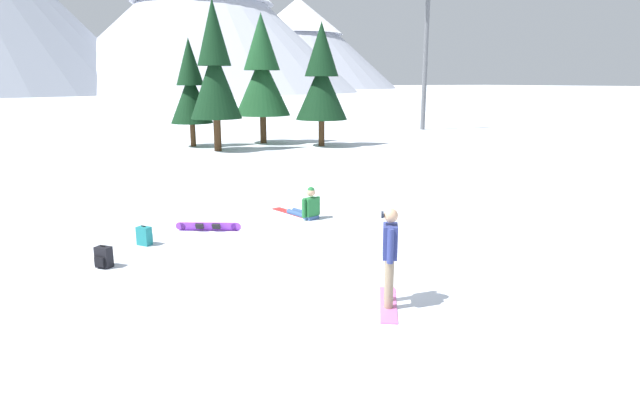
{
  "coord_description": "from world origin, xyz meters",
  "views": [
    {
      "loc": [
        -4.3,
        -8.35,
        3.77
      ],
      "look_at": [
        1.35,
        2.46,
        1.0
      ],
      "focal_mm": 29.5,
      "sensor_mm": 36.0,
      "label": 1
    }
  ],
  "objects_px": {
    "pine_tree_leaning": "(322,79)",
    "pine_tree_broad": "(190,88)",
    "backpack_teal": "(145,236)",
    "backpack_black": "(103,257)",
    "pine_tree_twin": "(262,73)",
    "pine_tree_young": "(215,70)",
    "loose_snowboard_near_left": "(208,226)",
    "snowboarder_midground": "(307,207)",
    "snowboarder_foreground": "(390,255)",
    "ski_lift_tower": "(426,52)"
  },
  "relations": [
    {
      "from": "pine_tree_leaning",
      "to": "pine_tree_broad",
      "type": "bearing_deg",
      "value": 154.34
    },
    {
      "from": "backpack_teal",
      "to": "backpack_black",
      "type": "height_order",
      "value": "same"
    },
    {
      "from": "pine_tree_twin",
      "to": "pine_tree_young",
      "type": "height_order",
      "value": "pine_tree_young"
    },
    {
      "from": "loose_snowboard_near_left",
      "to": "pine_tree_twin",
      "type": "distance_m",
      "value": 20.13
    },
    {
      "from": "loose_snowboard_near_left",
      "to": "pine_tree_twin",
      "type": "height_order",
      "value": "pine_tree_twin"
    },
    {
      "from": "loose_snowboard_near_left",
      "to": "pine_tree_leaning",
      "type": "relative_size",
      "value": 0.22
    },
    {
      "from": "loose_snowboard_near_left",
      "to": "backpack_teal",
      "type": "distance_m",
      "value": 1.71
    },
    {
      "from": "snowboarder_midground",
      "to": "pine_tree_leaning",
      "type": "height_order",
      "value": "pine_tree_leaning"
    },
    {
      "from": "pine_tree_young",
      "to": "snowboarder_midground",
      "type": "bearing_deg",
      "value": -97.77
    },
    {
      "from": "pine_tree_broad",
      "to": "backpack_black",
      "type": "bearing_deg",
      "value": -109.33
    },
    {
      "from": "snowboarder_foreground",
      "to": "backpack_black",
      "type": "xyz_separation_m",
      "value": [
        -4.14,
        4.28,
        -0.69
      ]
    },
    {
      "from": "pine_tree_twin",
      "to": "snowboarder_foreground",
      "type": "bearing_deg",
      "value": -106.66
    },
    {
      "from": "pine_tree_young",
      "to": "pine_tree_broad",
      "type": "relative_size",
      "value": 1.3
    },
    {
      "from": "snowboarder_midground",
      "to": "backpack_black",
      "type": "xyz_separation_m",
      "value": [
        -5.51,
        -1.68,
        -0.1
      ]
    },
    {
      "from": "pine_tree_young",
      "to": "backpack_black",
      "type": "bearing_deg",
      "value": -114.01
    },
    {
      "from": "pine_tree_twin",
      "to": "pine_tree_broad",
      "type": "height_order",
      "value": "pine_tree_twin"
    },
    {
      "from": "backpack_teal",
      "to": "backpack_black",
      "type": "distance_m",
      "value": 1.57
    },
    {
      "from": "pine_tree_broad",
      "to": "pine_tree_twin",
      "type": "bearing_deg",
      "value": -4.02
    },
    {
      "from": "snowboarder_foreground",
      "to": "loose_snowboard_near_left",
      "type": "xyz_separation_m",
      "value": [
        -1.47,
        5.92,
        -0.78
      ]
    },
    {
      "from": "backpack_black",
      "to": "pine_tree_broad",
      "type": "xyz_separation_m",
      "value": [
        6.91,
        19.69,
        3.16
      ]
    },
    {
      "from": "backpack_black",
      "to": "pine_tree_young",
      "type": "xyz_separation_m",
      "value": [
        7.61,
        17.08,
        4.16
      ]
    },
    {
      "from": "backpack_teal",
      "to": "backpack_black",
      "type": "bearing_deg",
      "value": -130.43
    },
    {
      "from": "backpack_teal",
      "to": "pine_tree_broad",
      "type": "distance_m",
      "value": 19.67
    },
    {
      "from": "snowboarder_midground",
      "to": "backpack_teal",
      "type": "relative_size",
      "value": 3.86
    },
    {
      "from": "loose_snowboard_near_left",
      "to": "backpack_teal",
      "type": "bearing_deg",
      "value": -165.07
    },
    {
      "from": "pine_tree_twin",
      "to": "snowboarder_midground",
      "type": "bearing_deg",
      "value": -107.88
    },
    {
      "from": "snowboarder_foreground",
      "to": "snowboarder_midground",
      "type": "xyz_separation_m",
      "value": [
        1.37,
        5.96,
        -0.59
      ]
    },
    {
      "from": "snowboarder_foreground",
      "to": "ski_lift_tower",
      "type": "xyz_separation_m",
      "value": [
        21.79,
        26.56,
        5.04
      ]
    },
    {
      "from": "pine_tree_twin",
      "to": "pine_tree_broad",
      "type": "xyz_separation_m",
      "value": [
        -4.31,
        0.3,
        -0.85
      ]
    },
    {
      "from": "pine_tree_young",
      "to": "pine_tree_twin",
      "type": "bearing_deg",
      "value": 32.56
    },
    {
      "from": "loose_snowboard_near_left",
      "to": "backpack_teal",
      "type": "height_order",
      "value": "backpack_teal"
    },
    {
      "from": "loose_snowboard_near_left",
      "to": "backpack_black",
      "type": "bearing_deg",
      "value": -148.47
    },
    {
      "from": "pine_tree_leaning",
      "to": "pine_tree_twin",
      "type": "height_order",
      "value": "pine_tree_twin"
    },
    {
      "from": "backpack_black",
      "to": "pine_tree_leaning",
      "type": "xyz_separation_m",
      "value": [
        13.73,
        16.41,
        3.65
      ]
    },
    {
      "from": "backpack_teal",
      "to": "ski_lift_tower",
      "type": "relative_size",
      "value": 0.04
    },
    {
      "from": "pine_tree_leaning",
      "to": "ski_lift_tower",
      "type": "height_order",
      "value": "ski_lift_tower"
    },
    {
      "from": "snowboarder_foreground",
      "to": "loose_snowboard_near_left",
      "type": "bearing_deg",
      "value": 103.96
    },
    {
      "from": "loose_snowboard_near_left",
      "to": "pine_tree_young",
      "type": "xyz_separation_m",
      "value": [
        4.95,
        15.45,
        4.24
      ]
    },
    {
      "from": "pine_tree_broad",
      "to": "ski_lift_tower",
      "type": "height_order",
      "value": "ski_lift_tower"
    },
    {
      "from": "snowboarder_midground",
      "to": "ski_lift_tower",
      "type": "relative_size",
      "value": 0.17
    },
    {
      "from": "loose_snowboard_near_left",
      "to": "backpack_teal",
      "type": "xyz_separation_m",
      "value": [
        -1.65,
        -0.44,
        0.09
      ]
    },
    {
      "from": "snowboarder_foreground",
      "to": "ski_lift_tower",
      "type": "relative_size",
      "value": 0.16
    },
    {
      "from": "pine_tree_leaning",
      "to": "pine_tree_broad",
      "type": "distance_m",
      "value": 7.59
    },
    {
      "from": "ski_lift_tower",
      "to": "pine_tree_young",
      "type": "bearing_deg",
      "value": -164.16
    },
    {
      "from": "loose_snowboard_near_left",
      "to": "pine_tree_young",
      "type": "distance_m",
      "value": 16.77
    },
    {
      "from": "pine_tree_young",
      "to": "pine_tree_broad",
      "type": "height_order",
      "value": "pine_tree_young"
    },
    {
      "from": "backpack_teal",
      "to": "ski_lift_tower",
      "type": "distance_m",
      "value": 33.13
    },
    {
      "from": "snowboarder_foreground",
      "to": "pine_tree_broad",
      "type": "relative_size",
      "value": 0.28
    },
    {
      "from": "pine_tree_leaning",
      "to": "snowboarder_foreground",
      "type": "bearing_deg",
      "value": -114.88
    },
    {
      "from": "snowboarder_foreground",
      "to": "pine_tree_broad",
      "type": "xyz_separation_m",
      "value": [
        2.77,
        23.97,
        2.47
      ]
    }
  ]
}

